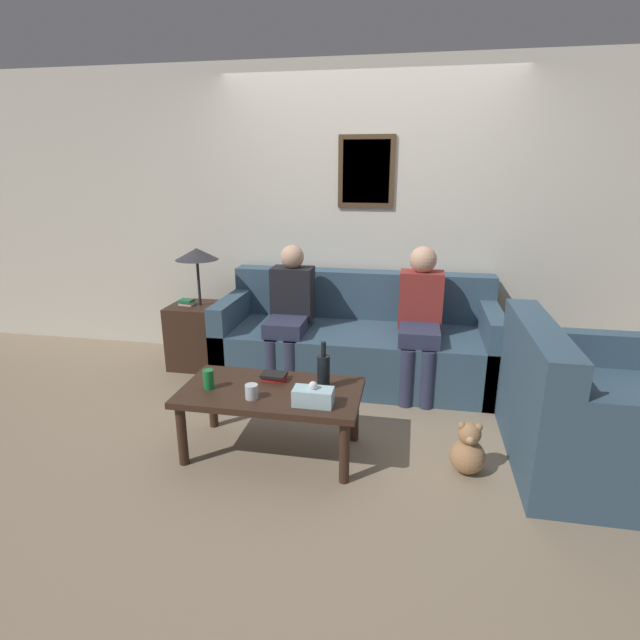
% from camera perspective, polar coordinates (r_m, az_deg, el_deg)
% --- Properties ---
extents(ground_plane, '(16.00, 16.00, 0.00)m').
position_cam_1_polar(ground_plane, '(3.89, 3.17, -9.48)').
color(ground_plane, gray).
extents(wall_back, '(9.00, 0.08, 2.60)m').
position_cam_1_polar(wall_back, '(4.51, 5.21, 11.49)').
color(wall_back, silver).
rests_on(wall_back, ground_plane).
extents(couch_main, '(2.27, 0.91, 0.86)m').
position_cam_1_polar(couch_main, '(4.26, 4.20, -2.63)').
color(couch_main, '#385166').
rests_on(couch_main, ground_plane).
extents(couch_side, '(0.91, 1.20, 0.86)m').
position_cam_1_polar(couch_side, '(3.43, 27.92, -9.74)').
color(couch_side, '#385166').
rests_on(couch_side, ground_plane).
extents(coffee_table, '(1.11, 0.59, 0.43)m').
position_cam_1_polar(coffee_table, '(3.13, -5.61, -8.85)').
color(coffee_table, '#382319').
rests_on(coffee_table, ground_plane).
extents(side_table_with_lamp, '(0.45, 0.43, 1.08)m').
position_cam_1_polar(side_table_with_lamp, '(4.60, -13.89, -0.71)').
color(side_table_with_lamp, '#382319').
rests_on(side_table_with_lamp, ground_plane).
extents(wine_bottle, '(0.08, 0.08, 0.30)m').
position_cam_1_polar(wine_bottle, '(3.06, 0.40, -5.83)').
color(wine_bottle, black).
rests_on(wine_bottle, coffee_table).
extents(drinking_glass, '(0.08, 0.08, 0.09)m').
position_cam_1_polar(drinking_glass, '(2.99, -7.83, -8.11)').
color(drinking_glass, silver).
rests_on(drinking_glass, coffee_table).
extents(book_stack, '(0.16, 0.11, 0.04)m').
position_cam_1_polar(book_stack, '(3.23, -5.29, -6.44)').
color(book_stack, red).
rests_on(book_stack, coffee_table).
extents(soda_can, '(0.07, 0.07, 0.12)m').
position_cam_1_polar(soda_can, '(3.16, -12.61, -6.63)').
color(soda_can, '#197A38').
rests_on(soda_can, coffee_table).
extents(tissue_box, '(0.23, 0.12, 0.15)m').
position_cam_1_polar(tissue_box, '(2.89, -0.79, -8.71)').
color(tissue_box, silver).
rests_on(tissue_box, coffee_table).
extents(person_left, '(0.34, 0.59, 1.13)m').
position_cam_1_polar(person_left, '(4.10, -3.51, 1.22)').
color(person_left, '#2D334C').
rests_on(person_left, ground_plane).
extents(person_right, '(0.34, 0.60, 1.15)m').
position_cam_1_polar(person_right, '(3.97, 11.37, 0.62)').
color(person_right, '#2D334C').
rests_on(person_right, ground_plane).
extents(teddy_bear, '(0.21, 0.21, 0.33)m').
position_cam_1_polar(teddy_bear, '(3.16, 16.53, -14.15)').
color(teddy_bear, '#A87A51').
rests_on(teddy_bear, ground_plane).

